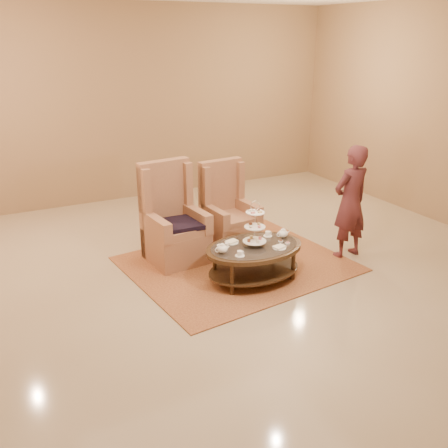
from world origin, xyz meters
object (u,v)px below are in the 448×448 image
tea_table (254,252)px  armchair_left (173,228)px  armchair_right (227,218)px  person (350,202)px

tea_table → armchair_left: 1.27m
armchair_right → tea_table: bearing=-105.7°
tea_table → armchair_right: 1.20m
armchair_left → person: person is taller
armchair_right → person: (1.32, -1.12, 0.37)m
tea_table → person: 1.60m
armchair_left → armchair_right: (0.89, 0.10, -0.04)m
armchair_right → armchair_left: bearing=-178.4°
person → armchair_left: bearing=-29.9°
person → armchair_right: bearing=-45.3°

